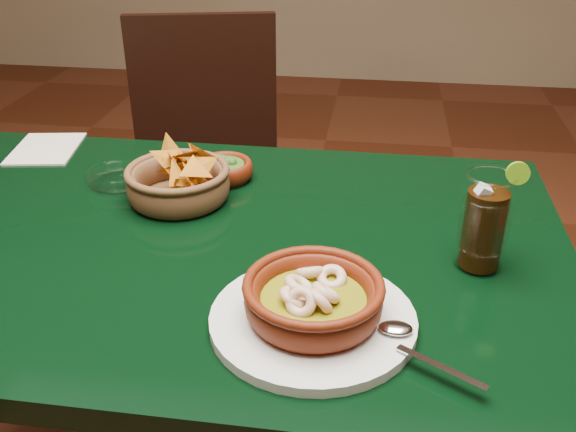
# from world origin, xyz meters

# --- Properties ---
(dining_table) EXTENTS (1.20, 0.80, 0.75)m
(dining_table) POSITION_xyz_m (0.00, 0.00, 0.65)
(dining_table) COLOR black
(dining_table) RESTS_ON ground
(dining_chair) EXTENTS (0.53, 0.53, 0.95)m
(dining_chair) POSITION_xyz_m (-0.20, 0.71, 0.52)
(dining_chair) COLOR black
(dining_chair) RESTS_ON ground
(shrimp_plate) EXTENTS (0.36, 0.28, 0.08)m
(shrimp_plate) POSITION_xyz_m (0.20, -0.21, 0.78)
(shrimp_plate) COLOR silver
(shrimp_plate) RESTS_ON dining_table
(chip_basket) EXTENTS (0.22, 0.22, 0.14)m
(chip_basket) POSITION_xyz_m (-0.08, 0.12, 0.79)
(chip_basket) COLOR brown
(chip_basket) RESTS_ON dining_table
(guacamole_ramekin) EXTENTS (0.13, 0.13, 0.04)m
(guacamole_ramekin) POSITION_xyz_m (-0.02, 0.22, 0.77)
(guacamole_ramekin) COLOR #521708
(guacamole_ramekin) RESTS_ON dining_table
(cola_drink) EXTENTS (0.16, 0.16, 0.18)m
(cola_drink) POSITION_xyz_m (0.44, -0.03, 0.83)
(cola_drink) COLOR white
(cola_drink) RESTS_ON dining_table
(glass_ashtray) EXTENTS (0.13, 0.13, 0.03)m
(glass_ashtray) POSITION_xyz_m (-0.23, 0.17, 0.76)
(glass_ashtray) COLOR white
(glass_ashtray) RESTS_ON dining_table
(paper_menu) EXTENTS (0.16, 0.20, 0.00)m
(paper_menu) POSITION_xyz_m (-0.45, 0.31, 0.75)
(paper_menu) COLOR beige
(paper_menu) RESTS_ON dining_table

